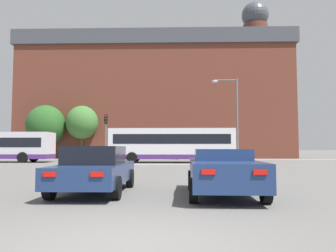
{
  "coord_description": "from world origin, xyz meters",
  "views": [
    {
      "loc": [
        0.74,
        -4.78,
        1.4
      ],
      "look_at": [
        -0.15,
        27.14,
        3.53
      ],
      "focal_mm": 35.0,
      "sensor_mm": 36.0,
      "label": 1
    }
  ],
  "objects_px": {
    "car_saloon_left": "(95,169)",
    "car_roadster_right": "(223,171)",
    "street_lamp_junction": "(233,112)",
    "pedestrian_waiting": "(177,152)",
    "traffic_light_far_left": "(129,139)",
    "traffic_light_near_left": "(106,131)",
    "bus_crossing_lead": "(172,144)"
  },
  "relations": [
    {
      "from": "traffic_light_far_left",
      "to": "pedestrian_waiting",
      "type": "xyz_separation_m",
      "value": [
        5.63,
        -0.11,
        -1.53
      ]
    },
    {
      "from": "traffic_light_far_left",
      "to": "street_lamp_junction",
      "type": "relative_size",
      "value": 0.5
    },
    {
      "from": "bus_crossing_lead",
      "to": "street_lamp_junction",
      "type": "relative_size",
      "value": 1.63
    },
    {
      "from": "car_roadster_right",
      "to": "traffic_light_far_left",
      "type": "xyz_separation_m",
      "value": [
        -7.01,
        28.94,
        1.76
      ]
    },
    {
      "from": "car_roadster_right",
      "to": "traffic_light_near_left",
      "type": "relative_size",
      "value": 1.05
    },
    {
      "from": "street_lamp_junction",
      "to": "pedestrian_waiting",
      "type": "distance_m",
      "value": 12.78
    },
    {
      "from": "bus_crossing_lead",
      "to": "traffic_light_far_left",
      "type": "height_order",
      "value": "traffic_light_far_left"
    },
    {
      "from": "bus_crossing_lead",
      "to": "car_roadster_right",
      "type": "bearing_deg",
      "value": -175.07
    },
    {
      "from": "car_saloon_left",
      "to": "pedestrian_waiting",
      "type": "bearing_deg",
      "value": 84.23
    },
    {
      "from": "car_saloon_left",
      "to": "car_roadster_right",
      "type": "height_order",
      "value": "car_saloon_left"
    },
    {
      "from": "traffic_light_near_left",
      "to": "street_lamp_junction",
      "type": "height_order",
      "value": "street_lamp_junction"
    },
    {
      "from": "car_saloon_left",
      "to": "pedestrian_waiting",
      "type": "height_order",
      "value": "pedestrian_waiting"
    },
    {
      "from": "car_saloon_left",
      "to": "traffic_light_far_left",
      "type": "xyz_separation_m",
      "value": [
        -3.1,
        28.45,
        1.73
      ]
    },
    {
      "from": "car_saloon_left",
      "to": "pedestrian_waiting",
      "type": "relative_size",
      "value": 2.83
    },
    {
      "from": "traffic_light_far_left",
      "to": "street_lamp_junction",
      "type": "xyz_separation_m",
      "value": [
        10.29,
        -11.49,
        1.94
      ]
    },
    {
      "from": "car_roadster_right",
      "to": "traffic_light_near_left",
      "type": "distance_m",
      "value": 19.76
    },
    {
      "from": "street_lamp_junction",
      "to": "pedestrian_waiting",
      "type": "height_order",
      "value": "street_lamp_junction"
    },
    {
      "from": "car_roadster_right",
      "to": "street_lamp_junction",
      "type": "distance_m",
      "value": 18.14
    },
    {
      "from": "bus_crossing_lead",
      "to": "traffic_light_far_left",
      "type": "xyz_separation_m",
      "value": [
        -5.16,
        7.47,
        0.74
      ]
    },
    {
      "from": "car_roadster_right",
      "to": "traffic_light_near_left",
      "type": "xyz_separation_m",
      "value": [
        -7.48,
        18.16,
        2.16
      ]
    },
    {
      "from": "street_lamp_junction",
      "to": "car_roadster_right",
      "type": "bearing_deg",
      "value": -100.66
    },
    {
      "from": "car_saloon_left",
      "to": "street_lamp_junction",
      "type": "relative_size",
      "value": 0.64
    },
    {
      "from": "traffic_light_near_left",
      "to": "car_saloon_left",
      "type": "bearing_deg",
      "value": -78.57
    },
    {
      "from": "car_saloon_left",
      "to": "car_roadster_right",
      "type": "bearing_deg",
      "value": -7.82
    },
    {
      "from": "pedestrian_waiting",
      "to": "car_saloon_left",
      "type": "bearing_deg",
      "value": -162.66
    },
    {
      "from": "traffic_light_far_left",
      "to": "traffic_light_near_left",
      "type": "relative_size",
      "value": 0.85
    },
    {
      "from": "traffic_light_far_left",
      "to": "traffic_light_near_left",
      "type": "xyz_separation_m",
      "value": [
        -0.47,
        -10.77,
        0.4
      ]
    },
    {
      "from": "bus_crossing_lead",
      "to": "traffic_light_near_left",
      "type": "relative_size",
      "value": 2.75
    },
    {
      "from": "car_saloon_left",
      "to": "bus_crossing_lead",
      "type": "distance_m",
      "value": 21.1
    },
    {
      "from": "pedestrian_waiting",
      "to": "bus_crossing_lead",
      "type": "bearing_deg",
      "value": -161.21
    },
    {
      "from": "traffic_light_near_left",
      "to": "pedestrian_waiting",
      "type": "height_order",
      "value": "traffic_light_near_left"
    },
    {
      "from": "car_saloon_left",
      "to": "traffic_light_near_left",
      "type": "xyz_separation_m",
      "value": [
        -3.57,
        17.67,
        2.13
      ]
    }
  ]
}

